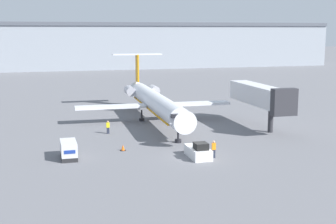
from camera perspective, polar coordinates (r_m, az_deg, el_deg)
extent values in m
plane|color=slate|center=(49.42, 3.53, -5.64)|extent=(600.00, 600.00, 0.00)
cube|color=#8C939E|center=(165.83, -10.15, 7.74)|extent=(180.00, 16.00, 14.78)
cube|color=#4C515B|center=(165.74, -10.24, 10.50)|extent=(180.00, 16.80, 1.20)
cylinder|color=silver|center=(67.33, -1.46, 1.18)|extent=(3.58, 26.91, 2.72)
cone|color=silver|center=(53.44, 1.83, -1.11)|extent=(2.79, 2.26, 2.72)
cube|color=black|center=(54.18, 1.59, -0.45)|extent=(2.34, 0.77, 0.44)
cone|color=silver|center=(81.83, -3.67, 2.72)|extent=(2.55, 3.07, 2.45)
cube|color=orange|center=(67.47, -1.46, 0.44)|extent=(3.22, 24.22, 0.20)
cube|color=silver|center=(70.31, 3.43, 1.04)|extent=(10.19, 2.59, 0.36)
cube|color=silver|center=(67.70, -7.02, 0.63)|extent=(10.19, 2.59, 0.36)
cylinder|color=#ADADB7|center=(78.62, -1.74, 2.69)|extent=(1.61, 3.22, 1.51)
cylinder|color=#ADADB7|center=(77.89, -4.69, 2.60)|extent=(1.61, 3.22, 1.51)
cube|color=orange|center=(82.04, -3.77, 5.37)|extent=(0.31, 2.21, 4.77)
cube|color=silver|center=(81.89, -3.79, 7.03)|extent=(8.64, 2.07, 0.20)
cylinder|color=black|center=(55.87, 1.24, -2.92)|extent=(0.24, 0.24, 1.65)
cylinder|color=black|center=(56.01, 1.24, -3.55)|extent=(0.80, 0.80, 0.40)
cylinder|color=black|center=(69.23, -3.23, -0.43)|extent=(0.24, 0.24, 1.65)
cylinder|color=black|center=(69.35, -3.22, -0.93)|extent=(0.80, 0.80, 0.40)
cylinder|color=black|center=(69.94, -0.37, -0.30)|extent=(0.24, 0.24, 1.65)
cylinder|color=black|center=(70.06, -0.37, -0.81)|extent=(0.80, 0.80, 0.40)
cube|color=silver|center=(49.58, 3.68, -4.93)|extent=(1.91, 3.96, 1.09)
cube|color=black|center=(48.56, 4.03, -4.16)|extent=(1.34, 1.42, 0.70)
cube|color=black|center=(51.36, 2.98, -4.59)|extent=(1.72, 0.30, 0.66)
cube|color=#232326|center=(50.32, -11.99, -5.29)|extent=(1.62, 3.57, 0.45)
cube|color=silver|center=(50.09, -12.03, -4.29)|extent=(1.62, 3.57, 1.37)
cube|color=navy|center=(48.34, -11.89, -4.80)|extent=(1.13, 0.04, 0.36)
cube|color=#232838|center=(49.56, 5.58, -5.09)|extent=(0.32, 0.20, 0.90)
cube|color=orange|center=(49.36, 5.60, -4.19)|extent=(0.40, 0.24, 0.71)
sphere|color=tan|center=(49.25, 5.61, -3.64)|extent=(0.26, 0.26, 0.26)
cube|color=#232838|center=(61.23, -7.32, -2.26)|extent=(0.32, 0.20, 0.82)
cube|color=yellow|center=(61.09, -7.34, -1.59)|extent=(0.40, 0.24, 0.65)
sphere|color=tan|center=(61.00, -7.35, -1.18)|extent=(0.24, 0.24, 0.24)
cube|color=black|center=(52.61, -5.51, -4.68)|extent=(0.58, 0.58, 0.04)
cone|color=orange|center=(52.53, -5.51, -4.32)|extent=(0.42, 0.42, 0.64)
cylinder|color=#2D2D33|center=(62.81, 12.40, -0.99)|extent=(0.70, 0.70, 3.20)
cube|color=silver|center=(65.87, 10.88, 2.12)|extent=(2.60, 13.36, 2.60)
cube|color=#2D2D33|center=(59.50, 13.97, 1.18)|extent=(3.20, 1.20, 3.38)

